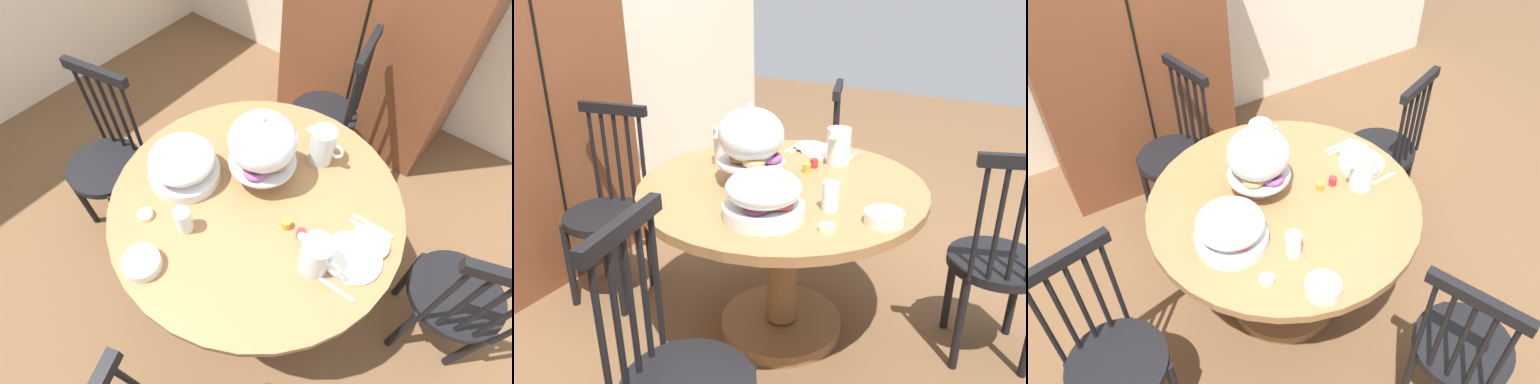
{
  "view_description": "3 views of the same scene",
  "coord_description": "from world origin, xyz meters",
  "views": [
    {
      "loc": [
        0.41,
        -0.64,
        2.02
      ],
      "look_at": [
        -0.15,
        0.04,
        0.79
      ],
      "focal_mm": 26.51,
      "sensor_mm": 36.0,
      "label": 1
    },
    {
      "loc": [
        -1.91,
        -0.95,
        1.58
      ],
      "look_at": [
        -0.25,
        0.04,
        0.74
      ],
      "focal_mm": 36.73,
      "sensor_mm": 36.0,
      "label": 2
    },
    {
      "loc": [
        -1.0,
        -1.34,
        2.32
      ],
      "look_at": [
        -0.15,
        0.04,
        0.79
      ],
      "focal_mm": 36.08,
      "sensor_mm": 36.0,
      "label": 3
    }
  ],
  "objects": [
    {
      "name": "ground_plane",
      "position": [
        0.0,
        0.0,
        0.0
      ],
      "size": [
        10.0,
        10.0,
        0.0
      ],
      "primitive_type": "plane",
      "color": "brown"
    },
    {
      "name": "wall_back",
      "position": [
        0.0,
        1.83,
        1.3
      ],
      "size": [
        4.8,
        0.06,
        2.6
      ],
      "primitive_type": "cube",
      "color": "silver",
      "rests_on": "ground_plane"
    },
    {
      "name": "dining_table",
      "position": [
        -0.15,
        0.04,
        0.53
      ],
      "size": [
        1.2,
        1.2,
        0.74
      ],
      "color": "olive",
      "rests_on": "ground_plane"
    },
    {
      "name": "windsor_chair_by_cabinet",
      "position": [
        0.16,
        -0.81,
        0.45
      ],
      "size": [
        0.43,
        0.43,
        0.97
      ],
      "color": "black",
      "rests_on": "ground_plane"
    },
    {
      "name": "windsor_chair_facing_door",
      "position": [
        0.71,
        0.33,
        0.45
      ],
      "size": [
        0.43,
        0.43,
        0.97
      ],
      "color": "black",
      "rests_on": "ground_plane"
    },
    {
      "name": "windsor_chair_far_side",
      "position": [
        -0.32,
        0.93,
        0.45
      ],
      "size": [
        0.41,
        0.41,
        0.97
      ],
      "color": "black",
      "rests_on": "ground_plane"
    },
    {
      "name": "pastry_stand_with_dome",
      "position": [
        -0.21,
        0.15,
        0.94
      ],
      "size": [
        0.28,
        0.28,
        0.34
      ],
      "color": "silver",
      "rests_on": "dining_table"
    },
    {
      "name": "fruit_platter_covered",
      "position": [
        -0.45,
        -0.06,
        0.83
      ],
      "size": [
        0.3,
        0.3,
        0.18
      ],
      "color": "silver",
      "rests_on": "dining_table"
    },
    {
      "name": "orange_juice_pitcher",
      "position": [
        0.2,
        -0.06,
        0.82
      ],
      "size": [
        0.19,
        0.11,
        0.17
      ],
      "color": "silver",
      "rests_on": "dining_table"
    },
    {
      "name": "milk_pitcher",
      "position": [
        -0.06,
        0.39,
        0.82
      ],
      "size": [
        0.19,
        0.11,
        0.17
      ],
      "color": "silver",
      "rests_on": "dining_table"
    },
    {
      "name": "china_plate_large",
      "position": [
        0.29,
        0.06,
        0.75
      ],
      "size": [
        0.22,
        0.22,
        0.01
      ],
      "primitive_type": "cylinder",
      "color": "white",
      "rests_on": "dining_table"
    },
    {
      "name": "china_plate_small",
      "position": [
        0.32,
        0.15,
        0.76
      ],
      "size": [
        0.15,
        0.15,
        0.01
      ],
      "primitive_type": "cylinder",
      "color": "white",
      "rests_on": "china_plate_large"
    },
    {
      "name": "cereal_bowl",
      "position": [
        -0.28,
        -0.45,
        0.76
      ],
      "size": [
        0.14,
        0.14,
        0.04
      ],
      "primitive_type": "cylinder",
      "color": "white",
      "rests_on": "dining_table"
    },
    {
      "name": "drinking_glass",
      "position": [
        -0.27,
        -0.24,
        0.8
      ],
      "size": [
        0.06,
        0.06,
        0.11
      ],
      "primitive_type": "cylinder",
      "color": "silver",
      "rests_on": "dining_table"
    },
    {
      "name": "butter_dish",
      "position": [
        -0.43,
        -0.3,
        0.75
      ],
      "size": [
        0.06,
        0.06,
        0.02
      ],
      "primitive_type": "cylinder",
      "color": "beige",
      "rests_on": "dining_table"
    },
    {
      "name": "jam_jar_strawberry",
      "position": [
        0.1,
        0.01,
        0.76
      ],
      "size": [
        0.04,
        0.04,
        0.04
      ],
      "primitive_type": "cylinder",
      "color": "#B7282D",
      "rests_on": "dining_table"
    },
    {
      "name": "jam_jar_apricot",
      "position": [
        0.03,
        0.01,
        0.76
      ],
      "size": [
        0.04,
        0.04,
        0.04
      ],
      "primitive_type": "cylinder",
      "color": "orange",
      "rests_on": "dining_table"
    },
    {
      "name": "table_knife",
      "position": [
        0.29,
        0.2,
        0.74
      ],
      "size": [
        0.17,
        0.02,
        0.01
      ],
      "primitive_type": "cube",
      "rotation": [
        0.0,
        0.0,
        6.32
      ],
      "color": "silver",
      "rests_on": "dining_table"
    },
    {
      "name": "dinner_fork",
      "position": [
        0.29,
        0.23,
        0.74
      ],
      "size": [
        0.17,
        0.02,
        0.01
      ],
      "primitive_type": "cube",
      "rotation": [
        0.0,
        0.0,
        6.32
      ],
      "color": "silver",
      "rests_on": "dining_table"
    },
    {
      "name": "soup_spoon",
      "position": [
        0.3,
        -0.08,
        0.74
      ],
      "size": [
        0.17,
        0.02,
        0.01
      ],
      "primitive_type": "cube",
      "rotation": [
        0.0,
        0.0,
        6.32
      ],
      "color": "silver",
      "rests_on": "dining_table"
    }
  ]
}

